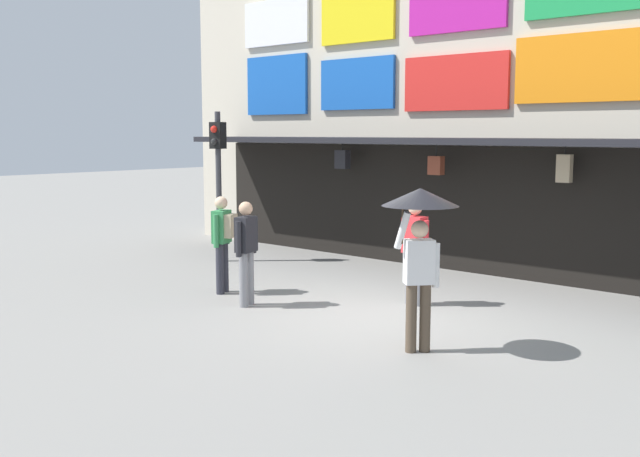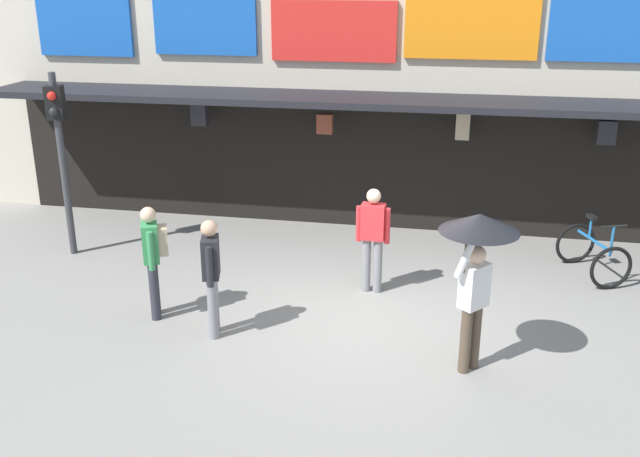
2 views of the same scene
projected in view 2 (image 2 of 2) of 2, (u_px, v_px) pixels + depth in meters
name	position (u px, v px, depth m)	size (l,w,h in m)	color
ground_plane	(368.00, 318.00, 10.34)	(80.00, 80.00, 0.00)	gray
shopfront	(404.00, 17.00, 13.21)	(18.00, 2.60, 8.00)	beige
traffic_light_near	(59.00, 136.00, 12.00)	(0.33, 0.35, 3.20)	#38383D
bicycle_parked	(593.00, 253.00, 11.65)	(1.09, 1.34, 1.05)	black
pedestrian_in_blue	(153.00, 254.00, 10.06)	(0.45, 0.49, 1.68)	#2D2D38
pedestrian_in_black	(211.00, 272.00, 9.54)	(0.30, 0.52, 1.68)	gray
pedestrian_in_red	(373.00, 235.00, 10.89)	(0.53, 0.24, 1.68)	gray
pedestrian_with_umbrella	(477.00, 249.00, 8.45)	(0.96, 0.96, 2.08)	brown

